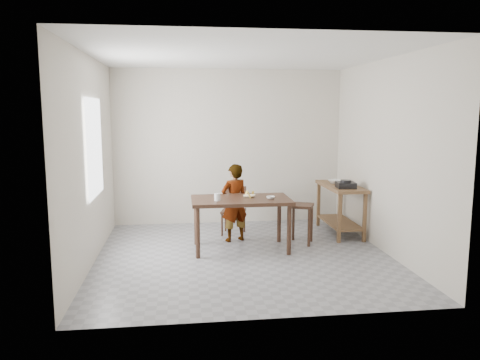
{
  "coord_description": "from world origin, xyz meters",
  "views": [
    {
      "loc": [
        -0.84,
        -6.18,
        1.98
      ],
      "look_at": [
        0.0,
        0.4,
        1.0
      ],
      "focal_mm": 35.0,
      "sensor_mm": 36.0,
      "label": 1
    }
  ],
  "objects": [
    {
      "name": "glass_tumbler",
      "position": [
        -0.35,
        0.17,
        0.8
      ],
      "size": [
        0.11,
        0.11,
        0.1
      ],
      "primitive_type": "cylinder",
      "rotation": [
        0.0,
        0.0,
        0.43
      ],
      "color": "white",
      "rests_on": "dining_table"
    },
    {
      "name": "banana",
      "position": [
        0.13,
        0.34,
        0.78
      ],
      "size": [
        0.22,
        0.18,
        0.07
      ],
      "primitive_type": null,
      "rotation": [
        0.0,
        0.0,
        -0.27
      ],
      "color": "gold",
      "rests_on": "dining_table"
    },
    {
      "name": "ceiling",
      "position": [
        0.0,
        0.0,
        2.72
      ],
      "size": [
        4.0,
        4.0,
        0.04
      ],
      "primitive_type": "cube",
      "color": "white",
      "rests_on": "wall_back"
    },
    {
      "name": "wall_right",
      "position": [
        2.02,
        0.0,
        1.35
      ],
      "size": [
        0.04,
        4.0,
        2.7
      ],
      "primitive_type": "cube",
      "color": "beige",
      "rests_on": "ground"
    },
    {
      "name": "serving_bowl",
      "position": [
        1.68,
        1.16,
        0.83
      ],
      "size": [
        0.25,
        0.25,
        0.06
      ],
      "primitive_type": "imported",
      "rotation": [
        0.0,
        0.0,
        0.06
      ],
      "color": "silver",
      "rests_on": "prep_counter"
    },
    {
      "name": "wall_front",
      "position": [
        0.0,
        -2.02,
        1.35
      ],
      "size": [
        4.0,
        0.04,
        2.7
      ],
      "primitive_type": "cube",
      "color": "beige",
      "rests_on": "ground"
    },
    {
      "name": "child",
      "position": [
        -0.04,
        0.77,
        0.6
      ],
      "size": [
        0.51,
        0.43,
        1.19
      ],
      "primitive_type": "imported",
      "rotation": [
        0.0,
        0.0,
        3.52
      ],
      "color": "white",
      "rests_on": "floor"
    },
    {
      "name": "dining_table",
      "position": [
        0.0,
        0.3,
        0.38
      ],
      "size": [
        1.4,
        0.8,
        0.75
      ],
      "primitive_type": null,
      "color": "#3B2418",
      "rests_on": "floor"
    },
    {
      "name": "floor",
      "position": [
        0.0,
        0.0,
        -0.02
      ],
      "size": [
        4.0,
        4.0,
        0.04
      ],
      "primitive_type": "cube",
      "color": "gray",
      "rests_on": "ground"
    },
    {
      "name": "wall_back",
      "position": [
        0.0,
        2.02,
        1.35
      ],
      "size": [
        4.0,
        0.04,
        2.7
      ],
      "primitive_type": "cube",
      "color": "beige",
      "rests_on": "ground"
    },
    {
      "name": "window_pane",
      "position": [
        -1.97,
        0.2,
        1.5
      ],
      "size": [
        0.02,
        1.1,
        1.3
      ],
      "primitive_type": "cube",
      "color": "white",
      "rests_on": "wall_left"
    },
    {
      "name": "small_bowl",
      "position": [
        0.41,
        0.21,
        0.77
      ],
      "size": [
        0.15,
        0.15,
        0.04
      ],
      "primitive_type": "imported",
      "rotation": [
        0.0,
        0.0,
        0.29
      ],
      "color": "silver",
      "rests_on": "dining_table"
    },
    {
      "name": "prep_counter",
      "position": [
        1.72,
        1.0,
        0.4
      ],
      "size": [
        0.5,
        1.2,
        0.8
      ],
      "primitive_type": null,
      "color": "brown",
      "rests_on": "floor"
    },
    {
      "name": "dining_chair",
      "position": [
        -0.01,
        1.17,
        0.38
      ],
      "size": [
        0.45,
        0.45,
        0.76
      ],
      "primitive_type": null,
      "rotation": [
        0.0,
        0.0,
        -0.28
      ],
      "color": "#3B2418",
      "rests_on": "floor"
    },
    {
      "name": "gas_burner",
      "position": [
        1.69,
        0.7,
        0.85
      ],
      "size": [
        0.3,
        0.3,
        0.09
      ],
      "primitive_type": "cube",
      "rotation": [
        0.0,
        0.0,
        -0.1
      ],
      "color": "black",
      "rests_on": "prep_counter"
    },
    {
      "name": "wall_left",
      "position": [
        -2.02,
        0.0,
        1.35
      ],
      "size": [
        0.04,
        4.0,
        2.7
      ],
      "primitive_type": "cube",
      "color": "beige",
      "rests_on": "ground"
    },
    {
      "name": "stool",
      "position": [
        0.94,
        0.5,
        0.3
      ],
      "size": [
        0.45,
        0.45,
        0.6
      ],
      "primitive_type": null,
      "rotation": [
        0.0,
        0.0,
        -0.41
      ],
      "color": "#3B2418",
      "rests_on": "floor"
    }
  ]
}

